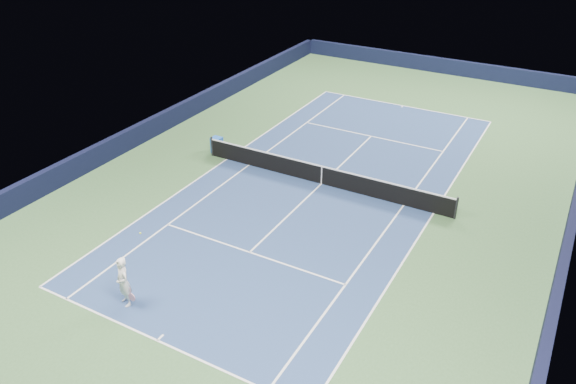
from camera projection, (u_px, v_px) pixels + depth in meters
The scene contains 19 objects.
ground at pixel (321, 184), 26.92m from camera, with size 40.00×40.00×0.00m, color #365B31.
wall_far at pixel (439, 65), 41.69m from camera, with size 22.00×0.35×1.10m, color black.
wall_right at pixel (569, 236), 22.07m from camera, with size 0.35×40.00×1.10m, color black.
wall_left at pixel (147, 130), 31.23m from camera, with size 0.35×40.00×1.10m, color black.
court_surface at pixel (321, 184), 26.92m from camera, with size 10.97×23.77×0.01m, color navy.
baseline_far at pixel (403, 106), 35.94m from camera, with size 10.97×0.08×0.00m, color white.
baseline_near at pixel (157, 340), 17.90m from camera, with size 10.97×0.08×0.00m, color white.
sideline_doubles_right at pixel (434, 213), 24.60m from camera, with size 0.08×23.77×0.00m, color white.
sideline_doubles_left at pixel (227, 159), 29.24m from camera, with size 0.08×23.77×0.00m, color white.
sideline_singles_right at pixel (404, 205), 25.18m from camera, with size 0.08×23.77×0.00m, color white.
sideline_singles_left at pixel (249, 165), 28.66m from camera, with size 0.08×23.77×0.00m, color white.
service_line_far at pixel (371, 136), 31.77m from camera, with size 8.23×0.08×0.00m, color white.
service_line_near at pixel (250, 252), 22.06m from camera, with size 8.23×0.08×0.00m, color white.
center_service_line at pixel (321, 184), 26.92m from camera, with size 0.08×12.80×0.00m, color white.
center_mark_far at pixel (402, 106), 35.82m from camera, with size 0.08×0.30×0.00m, color white.
center_mark_near at pixel (160, 338), 18.01m from camera, with size 0.08×0.30×0.00m, color white.
tennis_net at pixel (322, 175), 26.67m from camera, with size 12.90×0.10×1.07m.
sponsor_cube at pixel (217, 145), 29.74m from camera, with size 0.57×0.49×0.87m.
tennis_player at pixel (123, 282), 18.98m from camera, with size 0.89×1.38×2.40m.
Camera 1 is at (10.07, -21.38, 13.00)m, focal length 35.00 mm.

